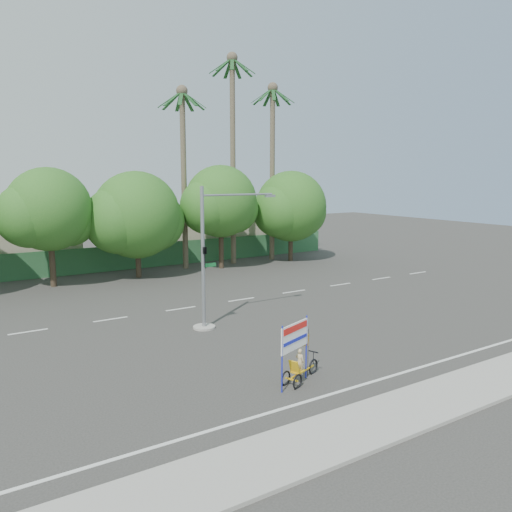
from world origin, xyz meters
TOP-DOWN VIEW (x-y plane):
  - ground at (0.00, 0.00)m, footprint 120.00×120.00m
  - sidewalk_near at (0.00, -7.50)m, footprint 50.00×2.40m
  - fence at (0.00, 21.50)m, footprint 38.00×0.08m
  - building_right at (8.00, 26.00)m, footprint 14.00×8.00m
  - tree_left at (-7.05, 18.00)m, footprint 6.66×5.60m
  - tree_center at (-1.05, 18.00)m, footprint 7.62×6.40m
  - tree_right at (5.95, 18.00)m, footprint 6.90×5.80m
  - tree_far_right at (12.95, 18.00)m, footprint 7.38×6.20m
  - palm_tall at (8.00, 19.50)m, footprint 3.73×3.79m
  - palm_mid at (12.00, 19.50)m, footprint 3.73×3.79m
  - palm_short at (3.50, 19.50)m, footprint 3.73×3.79m
  - traffic_signal at (-2.20, 3.98)m, footprint 4.72×1.10m
  - trike_billboard at (-2.56, -3.80)m, footprint 2.34×1.10m

SIDE VIEW (x-z plane):
  - ground at x=0.00m, z-range 0.00..0.00m
  - sidewalk_near at x=0.00m, z-range 0.00..0.12m
  - trike_billboard at x=-2.56m, z-range -0.24..2.20m
  - fence at x=0.00m, z-range 0.00..2.00m
  - building_right at x=8.00m, z-range 0.00..3.60m
  - traffic_signal at x=-2.20m, z-range -0.58..6.42m
  - tree_center at x=-1.05m, z-range 0.54..8.39m
  - tree_far_right at x=12.95m, z-range 0.68..8.61m
  - tree_left at x=-7.05m, z-range 1.02..9.09m
  - tree_right at x=5.95m, z-range 1.06..9.42m
  - palm_short at x=3.50m, z-range 1.64..16.09m
  - palm_mid at x=12.00m, z-range 1.67..17.12m
  - palm_tall at x=8.00m, z-range 1.74..19.19m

